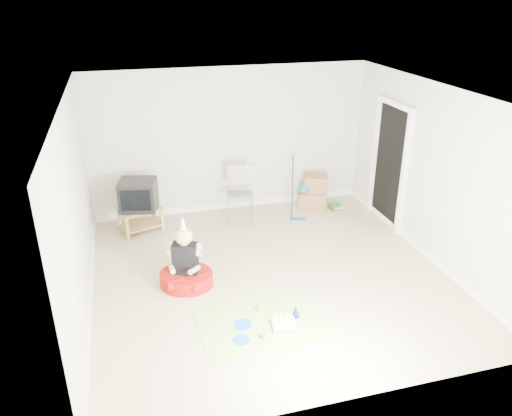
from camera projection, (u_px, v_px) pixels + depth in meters
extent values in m
plane|color=#C1AF8B|center=(270.00, 275.00, 7.24)|extent=(5.00, 5.00, 0.00)
cube|color=black|center=(390.00, 166.00, 8.47)|extent=(0.02, 0.90, 2.05)
cube|color=#A47F4A|center=(140.00, 210.00, 8.35)|extent=(0.77, 0.61, 0.03)
cube|color=#A47F4A|center=(141.00, 225.00, 8.47)|extent=(0.77, 0.61, 0.03)
cube|color=#A47F4A|center=(127.00, 228.00, 8.14)|extent=(0.06, 0.06, 0.42)
cube|color=#A47F4A|center=(162.00, 220.00, 8.45)|extent=(0.06, 0.06, 0.42)
cube|color=#A47F4A|center=(120.00, 220.00, 8.41)|extent=(0.06, 0.06, 0.42)
cube|color=#A47F4A|center=(154.00, 212.00, 8.72)|extent=(0.06, 0.06, 0.42)
cube|color=black|center=(138.00, 195.00, 8.24)|extent=(0.69, 0.61, 0.51)
cube|color=gray|center=(240.00, 195.00, 8.68)|extent=(0.54, 0.52, 0.03)
cylinder|color=gray|center=(228.00, 195.00, 8.67)|extent=(0.02, 0.02, 1.02)
cylinder|color=gray|center=(252.00, 194.00, 8.69)|extent=(0.02, 0.02, 1.02)
cube|color=#916446|center=(312.00, 199.00, 9.36)|extent=(0.59, 0.52, 0.32)
cube|color=#916446|center=(315.00, 183.00, 9.26)|extent=(0.51, 0.45, 0.30)
ellipsoid|color=#0B777B|center=(305.00, 189.00, 9.17)|extent=(0.21, 0.15, 0.17)
cube|color=#2243AD|center=(298.00, 219.00, 8.91)|extent=(0.30, 0.18, 0.03)
cylinder|color=black|center=(299.00, 190.00, 8.68)|extent=(0.14, 0.37, 1.11)
cube|color=#267439|center=(336.00, 208.00, 9.35)|extent=(0.21, 0.27, 0.03)
cube|color=#AA3D24|center=(336.00, 207.00, 9.34)|extent=(0.20, 0.26, 0.03)
cube|color=#C8AE8D|center=(336.00, 205.00, 9.33)|extent=(0.21, 0.26, 0.03)
cube|color=#267439|center=(336.00, 204.00, 9.32)|extent=(0.22, 0.26, 0.03)
cylinder|color=#A0140E|center=(187.00, 279.00, 6.94)|extent=(0.94, 0.94, 0.20)
cube|color=black|center=(185.00, 259.00, 6.81)|extent=(0.38, 0.29, 0.45)
sphere|color=beige|center=(184.00, 236.00, 6.67)|extent=(0.30, 0.30, 0.24)
cone|color=silver|center=(183.00, 222.00, 6.59)|extent=(0.12, 0.12, 0.18)
cube|color=#EC3178|center=(261.00, 323.00, 6.21)|extent=(1.58, 1.17, 0.01)
cube|color=silver|center=(284.00, 324.00, 6.11)|extent=(0.31, 0.26, 0.08)
cube|color=#46C46C|center=(284.00, 326.00, 6.13)|extent=(0.31, 0.26, 0.01)
cylinder|color=beige|center=(277.00, 322.00, 6.03)|extent=(0.01, 0.01, 0.06)
cylinder|color=beige|center=(282.00, 322.00, 6.04)|extent=(0.01, 0.01, 0.06)
cylinder|color=beige|center=(287.00, 321.00, 6.05)|extent=(0.01, 0.01, 0.06)
cylinder|color=beige|center=(293.00, 321.00, 6.06)|extent=(0.01, 0.01, 0.06)
cylinder|color=beige|center=(275.00, 318.00, 6.11)|extent=(0.01, 0.01, 0.06)
cylinder|color=beige|center=(280.00, 317.00, 6.12)|extent=(0.01, 0.01, 0.06)
cylinder|color=beige|center=(286.00, 317.00, 6.13)|extent=(0.01, 0.01, 0.06)
cylinder|color=beige|center=(291.00, 316.00, 6.14)|extent=(0.01, 0.01, 0.06)
cylinder|color=blue|center=(243.00, 325.00, 6.15)|extent=(0.24, 0.24, 0.01)
cylinder|color=blue|center=(241.00, 340.00, 5.89)|extent=(0.23, 0.23, 0.01)
cylinder|color=orange|center=(259.00, 309.00, 6.41)|extent=(0.08, 0.08, 0.07)
cylinder|color=orange|center=(264.00, 336.00, 5.91)|extent=(0.07, 0.07, 0.08)
cone|color=#171EA5|center=(295.00, 311.00, 6.28)|extent=(0.12, 0.12, 0.16)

